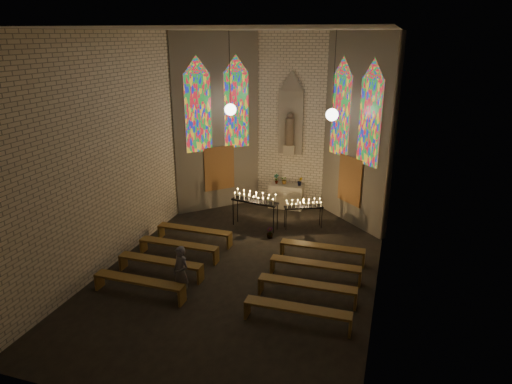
% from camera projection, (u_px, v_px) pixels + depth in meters
% --- Properties ---
extents(floor, '(12.00, 12.00, 0.00)m').
position_uv_depth(floor, '(244.00, 268.00, 14.18)').
color(floor, black).
rests_on(floor, ground).
extents(room, '(8.22, 12.43, 7.00)m').
position_uv_depth(room, '(274.00, 129.00, 15.99)').
color(room, beige).
rests_on(room, ground).
extents(altar, '(1.40, 0.60, 1.00)m').
position_uv_depth(altar, '(286.00, 196.00, 18.93)').
color(altar, '#ADA48D').
rests_on(altar, ground).
extents(flower_vase_left, '(0.24, 0.18, 0.43)m').
position_uv_depth(flower_vase_left, '(276.00, 179.00, 18.83)').
color(flower_vase_left, '#4C723F').
rests_on(flower_vase_left, altar).
extents(flower_vase_center, '(0.37, 0.35, 0.34)m').
position_uv_depth(flower_vase_center, '(285.00, 180.00, 18.81)').
color(flower_vase_center, '#4C723F').
rests_on(flower_vase_center, altar).
extents(flower_vase_right, '(0.25, 0.22, 0.38)m').
position_uv_depth(flower_vase_right, '(300.00, 181.00, 18.58)').
color(flower_vase_right, '#4C723F').
rests_on(flower_vase_right, altar).
extents(aisle_flower_pot, '(0.30, 0.30, 0.40)m').
position_uv_depth(aisle_flower_pot, '(270.00, 233.00, 16.18)').
color(aisle_flower_pot, '#4C723F').
rests_on(aisle_flower_pot, ground).
extents(votive_stand_left, '(1.84, 0.71, 1.31)m').
position_uv_depth(votive_stand_left, '(255.00, 199.00, 16.78)').
color(votive_stand_left, black).
rests_on(votive_stand_left, ground).
extents(votive_stand_right, '(1.45, 0.90, 1.05)m').
position_uv_depth(votive_stand_right, '(304.00, 205.00, 16.81)').
color(votive_stand_right, black).
rests_on(votive_stand_right, ground).
extents(pew_left_0, '(2.68, 0.41, 0.51)m').
position_uv_depth(pew_left_0, '(194.00, 231.00, 15.78)').
color(pew_left_0, brown).
rests_on(pew_left_0, ground).
extents(pew_right_0, '(2.68, 0.41, 0.51)m').
position_uv_depth(pew_right_0, '(322.00, 248.00, 14.51)').
color(pew_right_0, brown).
rests_on(pew_right_0, ground).
extents(pew_left_1, '(2.68, 0.41, 0.51)m').
position_uv_depth(pew_left_1, '(179.00, 246.00, 14.70)').
color(pew_left_1, brown).
rests_on(pew_left_1, ground).
extents(pew_right_1, '(2.68, 0.41, 0.51)m').
position_uv_depth(pew_right_1, '(315.00, 266.00, 13.43)').
color(pew_right_1, brown).
rests_on(pew_right_1, ground).
extents(pew_left_2, '(2.68, 0.41, 0.51)m').
position_uv_depth(pew_left_2, '(160.00, 263.00, 13.62)').
color(pew_left_2, brown).
rests_on(pew_left_2, ground).
extents(pew_right_2, '(2.68, 0.41, 0.51)m').
position_uv_depth(pew_right_2, '(307.00, 286.00, 12.35)').
color(pew_right_2, brown).
rests_on(pew_right_2, ground).
extents(pew_left_3, '(2.68, 0.41, 0.51)m').
position_uv_depth(pew_left_3, '(139.00, 282.00, 12.54)').
color(pew_left_3, brown).
rests_on(pew_left_3, ground).
extents(pew_right_3, '(2.68, 0.41, 0.51)m').
position_uv_depth(pew_right_3, '(297.00, 310.00, 11.27)').
color(pew_right_3, brown).
rests_on(pew_right_3, ground).
extents(visitor, '(0.64, 0.55, 1.49)m').
position_uv_depth(visitor, '(181.00, 272.00, 12.41)').
color(visitor, '#54525D').
rests_on(visitor, ground).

